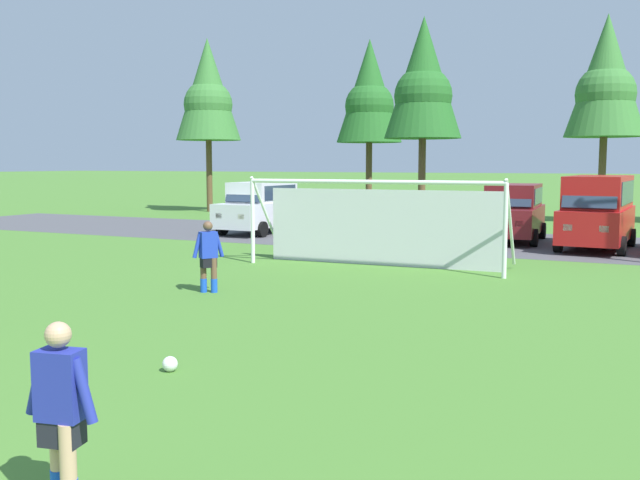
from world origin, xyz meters
The scene contains 15 objects.
ground_plane centered at (0.00, 15.00, 0.00)m, with size 400.00×400.00×0.00m, color #477A2D.
parking_lot_strip centered at (0.00, 25.08, 0.00)m, with size 52.00×8.40×0.01m, color #4C4C51.
soccer_ball centered at (0.75, 6.55, 0.11)m, with size 0.22×0.22×0.22m.
soccer_goal centered at (-0.19, 17.54, 1.29)m, with size 7.48×2.21×2.57m.
player_striker_near centered at (-2.26, 11.99, 0.82)m, with size 0.56×0.60×1.64m.
player_defender_far centered at (2.42, 2.87, 0.82)m, with size 0.75×0.31×1.64m.
parked_car_slot_far_left centered at (-8.10, 24.56, 1.11)m, with size 2.23×4.65×2.16m.
parked_car_slot_left centered at (-4.73, 25.65, 0.88)m, with size 2.07×4.22×1.72m.
parked_car_slot_center_left centered at (-2.30, 24.46, 0.88)m, with size 2.05×4.21×1.72m.
parked_car_slot_center centered at (2.15, 25.81, 1.11)m, with size 2.27×4.67×2.16m.
parked_car_slot_center_right centered at (5.21, 24.55, 1.34)m, with size 2.45×4.93×2.52m.
tree_left_edge centered at (-17.67, 34.94, 7.17)m, with size 3.91×3.91×10.43m.
tree_mid_left centered at (-7.87, 36.59, 6.81)m, with size 3.72×3.72×9.91m.
tree_center_back centered at (-3.37, 32.11, 6.85)m, with size 3.74×3.74×9.96m.
tree_mid_right centered at (4.59, 36.31, 6.99)m, with size 3.82×3.82×10.18m.
Camera 1 is at (6.84, -1.42, 2.95)m, focal length 39.71 mm.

